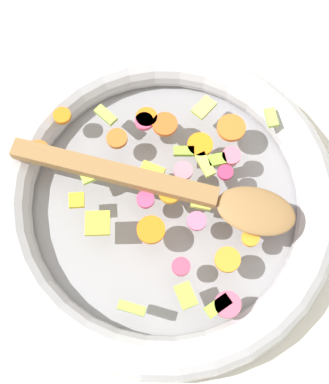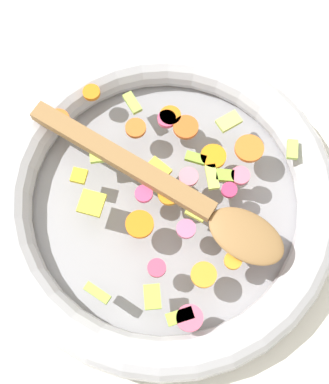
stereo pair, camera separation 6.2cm
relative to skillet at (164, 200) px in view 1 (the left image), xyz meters
The scene contains 4 objects.
ground_plane 0.02m from the skillet, ahead, with size 4.00×4.00×0.00m, color silver.
skillet is the anchor object (origin of this frame).
chopped_vegetables 0.03m from the skillet, 62.18° to the left, with size 0.32×0.29×0.01m.
wooden_spoon 0.05m from the skillet, ahead, with size 0.34×0.06×0.01m.
Camera 1 is at (0.06, -0.20, 0.63)m, focal length 50.00 mm.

